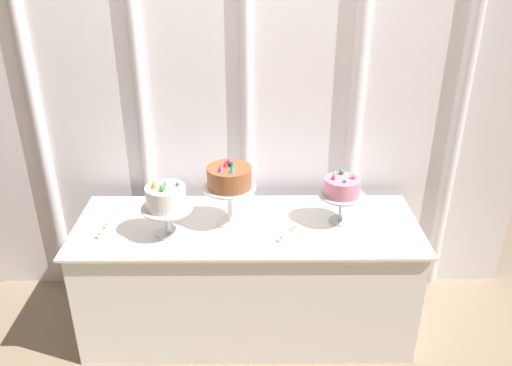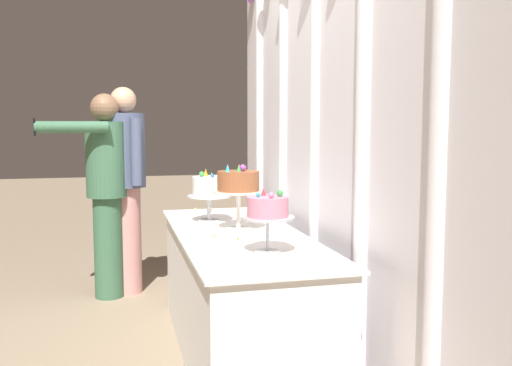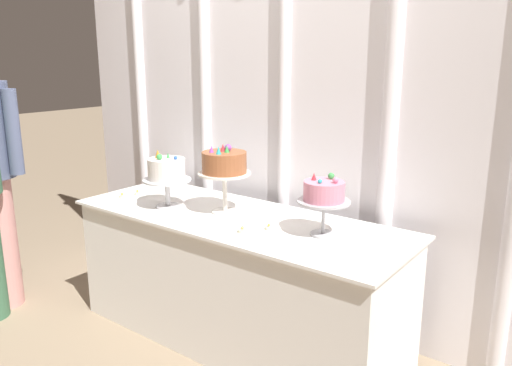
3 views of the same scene
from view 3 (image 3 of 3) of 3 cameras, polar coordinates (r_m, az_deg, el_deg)
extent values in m
plane|color=gray|center=(3.00, -3.37, -17.56)|extent=(24.00, 24.00, 0.00)
cube|color=white|center=(3.02, 3.48, 9.92)|extent=(3.46, 0.04, 2.71)
cylinder|color=white|center=(3.84, -12.73, 10.50)|extent=(0.08, 0.08, 2.71)
cylinder|color=white|center=(3.38, -5.65, 10.33)|extent=(0.08, 0.08, 2.71)
cylinder|color=white|center=(3.00, 3.16, 9.90)|extent=(0.07, 0.07, 2.71)
cylinder|color=white|center=(2.69, 14.89, 8.98)|extent=(0.09, 0.09, 2.71)
cube|color=white|center=(2.90, -2.17, -10.76)|extent=(1.87, 0.64, 0.71)
cube|color=white|center=(2.76, -2.24, -3.92)|extent=(1.92, 0.69, 0.01)
cylinder|color=silver|center=(2.96, -9.85, -2.60)|extent=(0.14, 0.14, 0.01)
cylinder|color=silver|center=(2.94, -9.92, -1.14)|extent=(0.03, 0.03, 0.14)
cylinder|color=silver|center=(2.92, -9.98, 0.32)|extent=(0.27, 0.27, 0.01)
cylinder|color=white|center=(2.91, -10.03, 1.54)|extent=(0.21, 0.21, 0.12)
sphere|color=blue|center=(2.86, -8.97, 2.81)|extent=(0.02, 0.02, 0.02)
cone|color=green|center=(2.91, -9.80, 3.05)|extent=(0.02, 0.02, 0.03)
cone|color=orange|center=(2.93, -10.93, 3.23)|extent=(0.03, 0.03, 0.05)
sphere|color=green|center=(2.87, -10.75, 2.89)|extent=(0.03, 0.03, 0.03)
cylinder|color=silver|center=(2.83, -3.48, -3.22)|extent=(0.15, 0.15, 0.01)
cylinder|color=silver|center=(2.80, -3.51, -1.08)|extent=(0.03, 0.03, 0.21)
cylinder|color=silver|center=(2.77, -3.55, 1.08)|extent=(0.29, 0.29, 0.01)
cylinder|color=#995633|center=(2.76, -3.57, 2.33)|extent=(0.24, 0.24, 0.11)
cone|color=green|center=(2.73, -3.29, 3.85)|extent=(0.03, 0.03, 0.04)
sphere|color=purple|center=(2.76, -3.14, 3.95)|extent=(0.04, 0.04, 0.04)
cone|color=#DB333D|center=(2.76, -3.71, 3.97)|extent=(0.03, 0.03, 0.04)
cone|color=purple|center=(2.73, -5.00, 3.81)|extent=(0.03, 0.03, 0.04)
cone|color=#2DB2B7|center=(2.68, -4.21, 3.66)|extent=(0.03, 0.03, 0.04)
cylinder|color=#B2B2B7|center=(2.50, 7.46, -5.68)|extent=(0.12, 0.12, 0.01)
cylinder|color=#B2B2B7|center=(2.47, 7.52, -3.88)|extent=(0.02, 0.02, 0.15)
cylinder|color=#B2B2B7|center=(2.45, 7.58, -2.06)|extent=(0.26, 0.26, 0.01)
cylinder|color=pink|center=(2.43, 7.62, -0.89)|extent=(0.20, 0.20, 0.09)
sphere|color=pink|center=(2.39, 8.89, 0.31)|extent=(0.03, 0.03, 0.03)
sphere|color=green|center=(2.47, 8.40, 0.79)|extent=(0.03, 0.03, 0.03)
cone|color=#DB333D|center=(2.44, 6.50, 0.75)|extent=(0.03, 0.03, 0.04)
sphere|color=#2DB2B7|center=(2.38, 7.16, 0.20)|extent=(0.02, 0.02, 0.02)
cylinder|color=beige|center=(3.21, -14.72, -1.49)|extent=(0.04, 0.04, 0.02)
sphere|color=#F9CC4C|center=(3.20, -14.75, -1.15)|extent=(0.01, 0.01, 0.01)
cylinder|color=beige|center=(3.27, -13.10, -1.15)|extent=(0.04, 0.04, 0.02)
sphere|color=#F9CC4C|center=(3.26, -13.12, -0.84)|extent=(0.01, 0.01, 0.01)
cylinder|color=beige|center=(2.52, -1.53, -5.35)|extent=(0.05, 0.05, 0.02)
sphere|color=#F9CC4C|center=(2.51, -1.53, -4.97)|extent=(0.01, 0.01, 0.01)
cylinder|color=beige|center=(2.56, 1.44, -5.06)|extent=(0.04, 0.04, 0.01)
sphere|color=#F9CC4C|center=(2.55, 1.45, -4.69)|extent=(0.01, 0.01, 0.01)
cylinder|color=#4C5675|center=(3.34, -25.50, 5.15)|extent=(0.08, 0.08, 0.51)
camera|label=1|loc=(1.80, -73.49, 24.56)|focal=35.95mm
camera|label=2|loc=(1.95, 80.92, -5.15)|focal=39.46mm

